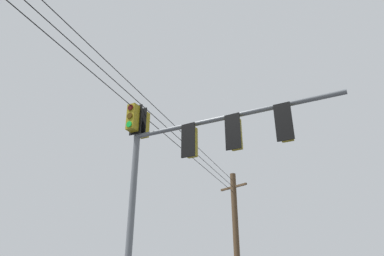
% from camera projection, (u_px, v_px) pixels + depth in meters
% --- Properties ---
extents(signal_mast_assembly, '(5.65, 4.03, 7.35)m').
position_uv_depth(signal_mast_assembly, '(178.00, 156.00, 9.73)').
color(signal_mast_assembly, slate).
rests_on(signal_mast_assembly, ground).
extents(utility_pole_wooden, '(1.27, 1.88, 8.07)m').
position_uv_depth(utility_pole_wooden, '(236.00, 239.00, 19.39)').
color(utility_pole_wooden, '#4C3823').
rests_on(utility_pole_wooden, ground).
extents(overhead_wire_span, '(12.27, 21.67, 1.41)m').
position_uv_depth(overhead_wire_span, '(121.00, 86.00, 10.33)').
color(overhead_wire_span, black).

